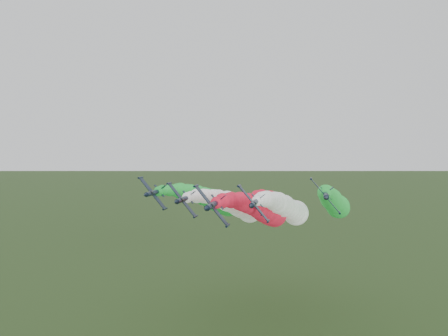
{
  "coord_description": "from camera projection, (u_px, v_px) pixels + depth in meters",
  "views": [
    {
      "loc": [
        12.93,
        -85.8,
        54.11
      ],
      "look_at": [
        -6.54,
        8.45,
        49.53
      ],
      "focal_mm": 35.0,
      "sensor_mm": 36.0,
      "label": 1
    }
  ],
  "objects": [
    {
      "name": "jet_lead",
      "position": [
        262.0,
        209.0,
        124.52
      ],
      "size": [
        13.46,
        69.2,
        18.32
      ],
      "rotation": [
        0.0,
        0.87,
        0.0
      ],
      "color": "black",
      "rests_on": "ground"
    },
    {
      "name": "jet_trail",
      "position": [
        279.0,
        204.0,
        153.19
      ],
      "size": [
        13.22,
        68.96,
        18.07
      ],
      "rotation": [
        0.0,
        0.87,
        0.0
      ],
      "color": "black",
      "rests_on": "ground"
    },
    {
      "name": "jet_inner_right",
      "position": [
        286.0,
        207.0,
        133.23
      ],
      "size": [
        13.84,
        69.58,
        18.69
      ],
      "rotation": [
        0.0,
        0.87,
        0.0
      ],
      "color": "black",
      "rests_on": "ground"
    },
    {
      "name": "jet_inner_left",
      "position": [
        236.0,
        205.0,
        139.69
      ],
      "size": [
        13.94,
        69.68,
        18.8
      ],
      "rotation": [
        0.0,
        0.87,
        0.0
      ],
      "color": "black",
      "rests_on": "ground"
    },
    {
      "name": "jet_outer_right",
      "position": [
        334.0,
        202.0,
        135.57
      ],
      "size": [
        13.21,
        68.95,
        18.07
      ],
      "rotation": [
        0.0,
        0.87,
        0.0
      ],
      "color": "black",
      "rests_on": "ground"
    },
    {
      "name": "jet_outer_left",
      "position": [
        212.0,
        200.0,
        144.72
      ],
      "size": [
        13.5,
        69.24,
        18.36
      ],
      "rotation": [
        0.0,
        0.87,
        0.0
      ],
      "color": "black",
      "rests_on": "ground"
    }
  ]
}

